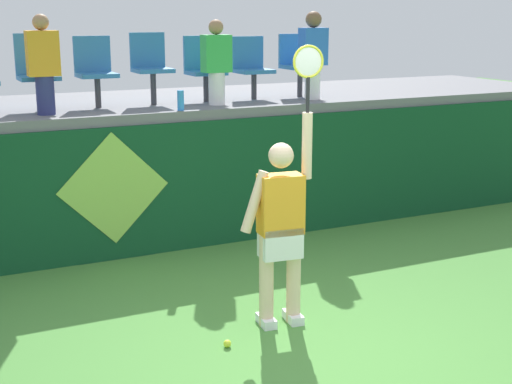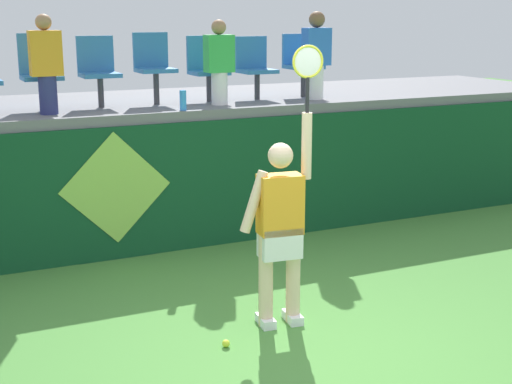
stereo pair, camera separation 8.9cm
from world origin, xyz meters
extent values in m
plane|color=#478438|center=(0.00, 0.00, 0.00)|extent=(40.00, 40.00, 0.00)
cube|color=#0F4223|center=(0.00, 3.19, 0.76)|extent=(12.49, 0.20, 1.52)
cube|color=slate|center=(0.00, 4.46, 1.58)|extent=(12.49, 2.64, 0.12)
cube|color=white|center=(-0.05, 0.72, 0.04)|extent=(0.15, 0.27, 0.08)
cube|color=white|center=(0.21, 0.69, 0.04)|extent=(0.15, 0.27, 0.08)
cylinder|color=beige|center=(-0.05, 0.72, 0.43)|extent=(0.13, 0.13, 0.85)
cylinder|color=beige|center=(0.21, 0.69, 0.43)|extent=(0.13, 0.13, 0.85)
cube|color=white|center=(0.08, 0.70, 0.77)|extent=(0.38, 0.26, 0.28)
cube|color=orange|center=(0.08, 0.70, 1.11)|extent=(0.40, 0.26, 0.53)
sphere|color=beige|center=(0.08, 0.70, 1.55)|extent=(0.22, 0.22, 0.22)
cylinder|color=beige|center=(-0.16, 0.73, 1.16)|extent=(0.26, 0.12, 0.55)
cylinder|color=beige|center=(0.31, 0.67, 1.62)|extent=(0.09, 0.09, 0.58)
cylinder|color=black|center=(0.31, 0.67, 2.06)|extent=(0.03, 0.03, 0.30)
torus|color=gold|center=(0.31, 0.67, 2.34)|extent=(0.28, 0.05, 0.28)
ellipsoid|color=silver|center=(0.31, 0.67, 2.34)|extent=(0.24, 0.04, 0.24)
sphere|color=#D1E533|center=(-0.55, 0.45, 0.03)|extent=(0.07, 0.07, 0.07)
cylinder|color=#338CE5|center=(0.11, 3.25, 1.75)|extent=(0.08, 0.08, 0.23)
cylinder|color=#38383D|center=(-1.36, 3.92, 1.81)|extent=(0.07, 0.07, 0.35)
cube|color=#2D70B2|center=(-1.36, 3.92, 2.01)|extent=(0.44, 0.42, 0.05)
cube|color=#2D70B2|center=(-1.36, 4.11, 2.27)|extent=(0.44, 0.04, 0.47)
cylinder|color=#38383D|center=(-0.69, 3.92, 1.82)|extent=(0.07, 0.07, 0.36)
cube|color=#2D70B2|center=(-0.69, 3.92, 2.02)|extent=(0.44, 0.42, 0.05)
cube|color=#2D70B2|center=(-0.69, 4.11, 2.26)|extent=(0.44, 0.04, 0.43)
cylinder|color=#38383D|center=(0.00, 3.92, 1.83)|extent=(0.07, 0.07, 0.39)
cube|color=#2D70B2|center=(0.00, 3.92, 2.05)|extent=(0.44, 0.42, 0.05)
cube|color=#2D70B2|center=(0.00, 4.11, 2.29)|extent=(0.44, 0.04, 0.42)
cylinder|color=#38383D|center=(0.70, 3.92, 1.81)|extent=(0.07, 0.07, 0.34)
cube|color=#2D70B2|center=(0.70, 3.92, 2.00)|extent=(0.44, 0.42, 0.05)
cube|color=#2D70B2|center=(0.70, 4.11, 2.24)|extent=(0.44, 0.04, 0.43)
cylinder|color=#38383D|center=(1.37, 3.92, 1.81)|extent=(0.07, 0.07, 0.34)
cube|color=#2D70B2|center=(1.37, 3.92, 2.00)|extent=(0.44, 0.42, 0.05)
cube|color=#2D70B2|center=(1.37, 4.11, 2.23)|extent=(0.44, 0.04, 0.41)
cylinder|color=#38383D|center=(2.05, 3.92, 1.82)|extent=(0.07, 0.07, 0.37)
cube|color=#2D70B2|center=(2.05, 3.92, 2.03)|extent=(0.44, 0.42, 0.05)
cube|color=#2D70B2|center=(2.05, 4.11, 2.26)|extent=(0.44, 0.04, 0.40)
cylinder|color=navy|center=(-1.36, 3.56, 1.85)|extent=(0.20, 0.20, 0.42)
cube|color=orange|center=(-1.36, 3.56, 2.31)|extent=(0.34, 0.20, 0.49)
sphere|color=#A87A56|center=(-1.36, 3.56, 2.64)|extent=(0.18, 0.18, 0.18)
cylinder|color=white|center=(0.70, 3.57, 1.83)|extent=(0.20, 0.20, 0.40)
cube|color=green|center=(0.70, 3.57, 2.26)|extent=(0.34, 0.20, 0.45)
sphere|color=#A87A56|center=(0.70, 3.57, 2.57)|extent=(0.18, 0.18, 0.18)
cylinder|color=white|center=(2.05, 3.58, 1.86)|extent=(0.20, 0.20, 0.44)
cube|color=blue|center=(2.05, 3.58, 2.31)|extent=(0.34, 0.20, 0.47)
sphere|color=brown|center=(2.05, 3.58, 2.65)|extent=(0.21, 0.21, 0.21)
cube|color=#0F4223|center=(-0.77, 3.08, 0.00)|extent=(0.90, 0.01, 0.00)
plane|color=#8CC64C|center=(-0.77, 3.08, 0.83)|extent=(1.27, 0.00, 1.27)
camera|label=1|loc=(-2.84, -4.82, 2.74)|focal=51.95mm
camera|label=2|loc=(-2.76, -4.85, 2.74)|focal=51.95mm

